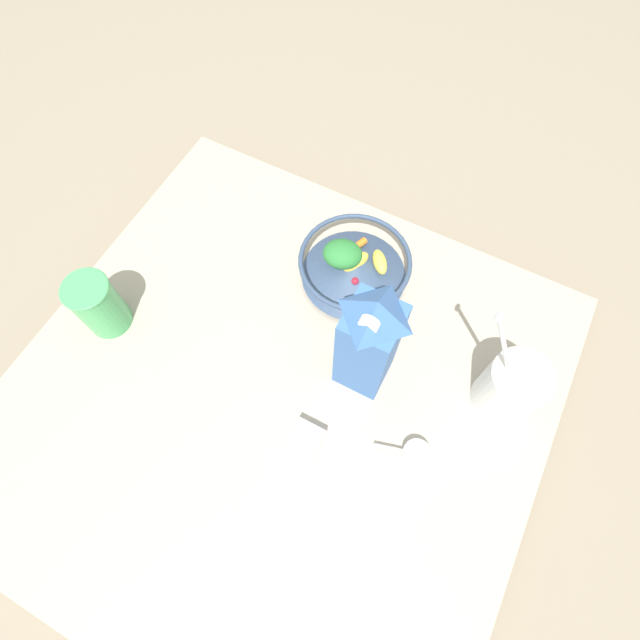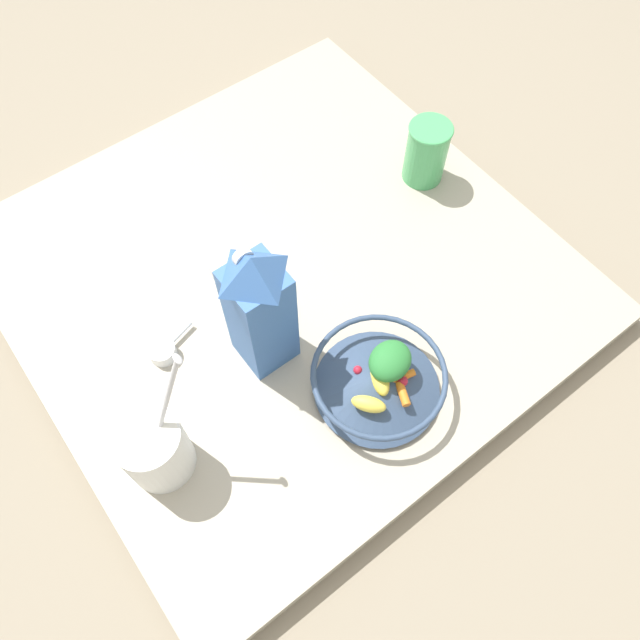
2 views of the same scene
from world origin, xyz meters
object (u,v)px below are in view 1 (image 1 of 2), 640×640
(milk_carton, at_px, (369,342))
(spice_jar, at_px, (306,439))
(fruit_bowl, at_px, (354,266))
(drinking_cup, at_px, (98,304))
(yogurt_tub, at_px, (512,387))

(milk_carton, bearing_deg, spice_jar, -100.82)
(fruit_bowl, distance_m, spice_jar, 0.36)
(milk_carton, distance_m, drinking_cup, 0.52)
(fruit_bowl, relative_size, yogurt_tub, 0.82)
(yogurt_tub, bearing_deg, spice_jar, -140.06)
(fruit_bowl, distance_m, yogurt_tub, 0.38)
(drinking_cup, xyz_separation_m, spice_jar, (0.46, -0.03, -0.06))
(fruit_bowl, height_order, milk_carton, milk_carton)
(yogurt_tub, height_order, drinking_cup, yogurt_tub)
(milk_carton, height_order, yogurt_tub, milk_carton)
(spice_jar, bearing_deg, yogurt_tub, 39.94)
(spice_jar, bearing_deg, fruit_bowl, 102.32)
(yogurt_tub, bearing_deg, drinking_cup, -164.66)
(yogurt_tub, bearing_deg, fruit_bowl, 162.55)
(fruit_bowl, xyz_separation_m, spice_jar, (0.08, -0.35, -0.03))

